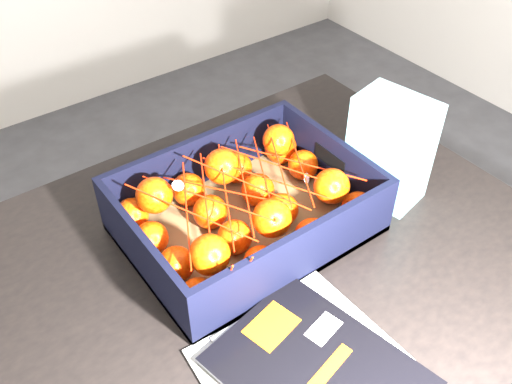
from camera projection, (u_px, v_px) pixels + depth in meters
table at (216, 317)px, 0.98m from camera, size 1.20×0.80×0.75m
magazine_stack at (314, 376)px, 0.78m from camera, size 0.29×0.31×0.02m
produce_crate at (246, 215)px, 0.98m from camera, size 0.41×0.31×0.12m
clementine_heap at (247, 204)px, 0.97m from camera, size 0.39×0.29×0.11m
mesh_net at (245, 189)px, 0.93m from camera, size 0.34×0.27×0.09m
retail_carton at (390, 149)px, 1.02m from camera, size 0.12×0.15×0.20m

